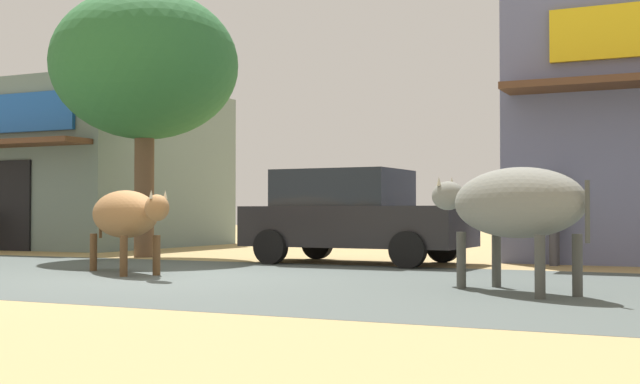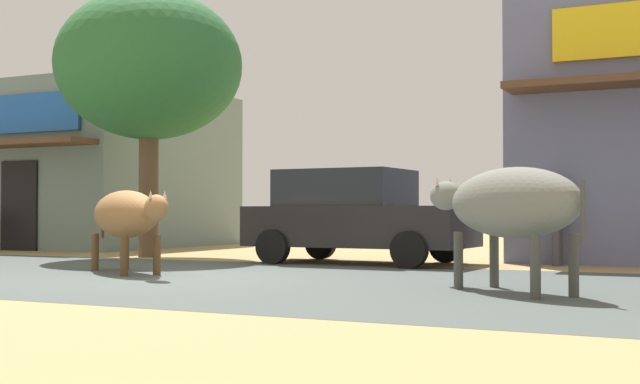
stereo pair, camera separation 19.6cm
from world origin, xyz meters
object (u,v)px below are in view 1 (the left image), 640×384
object	(u,v)px
roadside_tree	(145,66)
cow_near_brown	(126,215)
parked_hatchback_car	(354,215)
cow_far_dark	(513,204)
pedestrian_by_shop	(554,212)

from	to	relation	value
roadside_tree	cow_near_brown	distance (m)	5.38
parked_hatchback_car	cow_far_dark	distance (m)	5.56
roadside_tree	pedestrian_by_shop	distance (m)	8.44
cow_far_dark	roadside_tree	bearing A→B (deg)	152.68
roadside_tree	pedestrian_by_shop	bearing A→B (deg)	5.34
cow_far_dark	parked_hatchback_car	bearing A→B (deg)	131.37
cow_far_dark	pedestrian_by_shop	xyz separation A→B (m)	(-0.36, 4.99, -0.10)
roadside_tree	parked_hatchback_car	bearing A→B (deg)	-1.13
cow_near_brown	cow_far_dark	xyz separation A→B (m)	(5.77, -0.51, 0.13)
parked_hatchback_car	cow_far_dark	xyz separation A→B (m)	(3.67, -4.17, 0.15)
cow_near_brown	pedestrian_by_shop	distance (m)	7.03
parked_hatchback_car	pedestrian_by_shop	distance (m)	3.41
roadside_tree	parked_hatchback_car	distance (m)	5.46
roadside_tree	cow_near_brown	world-z (taller)	roadside_tree
cow_near_brown	pedestrian_by_shop	xyz separation A→B (m)	(5.41, 4.48, 0.04)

